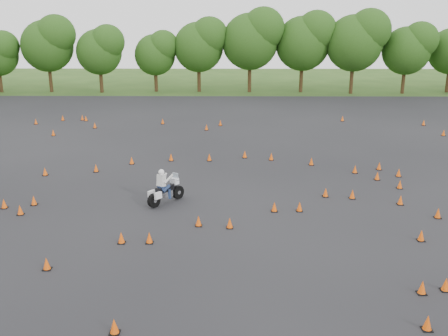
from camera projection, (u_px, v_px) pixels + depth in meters
name	position (u px, v px, depth m)	size (l,w,h in m)	color
ground	(223.00, 219.00, 22.58)	(140.00, 140.00, 0.00)	#2D5119
asphalt_pad	(224.00, 178.00, 28.33)	(62.00, 62.00, 0.00)	black
treeline	(269.00, 56.00, 54.82)	(87.00, 32.41, 10.95)	#234714
traffic_cones	(221.00, 178.00, 27.66)	(36.65, 33.04, 0.45)	#EE540A
rider_white	(166.00, 186.00, 24.26)	(2.27, 0.70, 1.75)	beige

